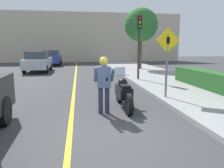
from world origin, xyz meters
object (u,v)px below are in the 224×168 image
Objects in this scene: street_tree at (141,25)px; parked_car_silver at (38,61)px; traffic_light at (139,35)px; parked_car_blue at (52,58)px; motorcycle at (123,93)px; person_biker at (104,79)px; crossing_sign at (167,56)px.

street_tree reaches higher than parked_car_silver.
parked_car_blue is (-6.38, 12.72, -1.81)m from traffic_light.
motorcycle is 18.67m from parked_car_blue.
person_biker is (-0.71, -0.52, 0.55)m from motorcycle.
parked_car_blue is at bearing 86.48° from parked_car_silver.
parked_car_blue is at bearing 109.57° from crossing_sign.
parked_car_silver is at bearing -93.52° from parked_car_blue.
traffic_light is at bearing 69.69° from motorcycle.
traffic_light is (2.72, 5.95, 1.60)m from person_biker.
street_tree is 1.23× the size of parked_car_blue.
traffic_light is at bearing -106.90° from street_tree.
motorcycle is 2.29m from crossing_sign.
crossing_sign is at bearing -92.55° from traffic_light.
parked_car_silver is at bearing 112.06° from motorcycle.
crossing_sign is at bearing -59.11° from parked_car_silver.
parked_car_silver is (-4.77, 11.76, 0.34)m from motorcycle.
parked_car_silver is at bearing 179.73° from street_tree.
street_tree is (4.63, 12.24, 2.82)m from person_biker.
street_tree is 1.23× the size of parked_car_silver.
parked_car_blue is (0.39, 6.39, 0.00)m from parked_car_silver.
traffic_light is at bearing 87.45° from crossing_sign.
crossing_sign reaches higher than parked_car_silver.
parked_car_blue is (-6.17, 17.37, -0.83)m from crossing_sign.
person_biker is 0.41× the size of parked_car_silver.
street_tree is at bearing 73.10° from traffic_light.
parked_car_silver is 6.40m from parked_car_blue.
street_tree reaches higher than traffic_light.
parked_car_blue is (-3.66, 18.67, -0.21)m from person_biker.
traffic_light reaches higher than parked_car_silver.
crossing_sign is 4.75m from traffic_light.
person_biker is 0.41× the size of parked_car_blue.
person_biker is 13.38m from street_tree.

